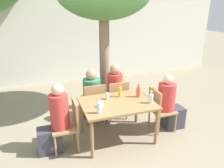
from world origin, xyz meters
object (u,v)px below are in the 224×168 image
Objects in this scene: person_seated_3 at (114,92)px; patio_chair_2 at (94,101)px; patio_chair_1 at (159,107)px; patio_chair_3 at (117,98)px; soda_bottle_3 at (138,92)px; person_seated_2 at (91,96)px; person_seated_1 at (170,105)px; drinking_glass_0 at (107,96)px; dining_table_front at (117,106)px; oil_cruet_0 at (120,92)px; patio_chair_0 at (69,122)px; water_bottle_1 at (151,98)px; water_bottle_2 at (99,107)px; drinking_glass_1 at (101,104)px; person_seated_0 at (55,122)px.

patio_chair_2 is at bearing 23.77° from person_seated_3.
patio_chair_1 is 0.94m from patio_chair_3.
person_seated_2 is at bearing 130.77° from soda_bottle_3.
person_seated_1 is 4.24× the size of soda_bottle_3.
person_seated_3 is 9.81× the size of drinking_glass_0.
dining_table_front is at bearing 90.00° from person_seated_1.
soda_bottle_3 is at bearing 140.02° from patio_chair_2.
patio_chair_0 is at bearing -167.66° from oil_cruet_0.
patio_chair_0 is 1.00× the size of patio_chair_3.
water_bottle_1 reaches higher than dining_table_front.
patio_chair_1 and patio_chair_2 have the same top height.
drinking_glass_0 is at bearing 58.45° from water_bottle_2.
drinking_glass_1 is (-0.07, -1.02, 0.27)m from person_seated_2.
dining_table_front is 0.77m from patio_chair_3.
water_bottle_1 is 0.87× the size of soda_bottle_3.
soda_bottle_3 is at bearing 76.49° from patio_chair_1.
water_bottle_1 reaches higher than drinking_glass_1.
person_seated_3 is 12.41× the size of drinking_glass_1.
water_bottle_2 reaches higher than patio_chair_0.
person_seated_0 is 0.81m from water_bottle_2.
patio_chair_1 is 1.08m from drinking_glass_0.
patio_chair_0 is 9.01× the size of drinking_glass_1.
water_bottle_1 is 2.41× the size of drinking_glass_1.
patio_chair_2 is 1.00× the size of patio_chair_3.
water_bottle_2 reaches higher than drinking_glass_1.
drinking_glass_0 is (-0.59, 0.10, -0.04)m from soda_bottle_3.
drinking_glass_1 is at bearing 85.18° from patio_chair_2.
person_seated_2 is 4.14× the size of oil_cruet_0.
water_bottle_1 is (1.44, -0.23, 0.34)m from patio_chair_0.
patio_chair_2 is at bearing 138.60° from patio_chair_0.
water_bottle_2 is (0.46, -0.29, 0.35)m from patio_chair_0.
patio_chair_1 is at bearing 148.31° from patio_chair_2.
person_seated_1 is (2.00, -0.00, 0.02)m from patio_chair_0.
patio_chair_2 is (-1.15, 0.71, 0.00)m from patio_chair_1.
person_seated_3 is 0.87m from drinking_glass_0.
oil_cruet_0 is at bearing 59.40° from dining_table_front.
soda_bottle_3 is at bearing 94.32° from patio_chair_0.
patio_chair_0 is at bearing 147.15° from water_bottle_2.
dining_table_front is at bearing -57.25° from drinking_glass_0.
water_bottle_1 is at bearing 104.13° from person_seated_3.
person_seated_2 is (-1.38, 0.94, 0.01)m from person_seated_1.
patio_chair_2 is 1.07m from water_bottle_2.
person_seated_2 is at bearing -90.00° from patio_chair_2.
patio_chair_3 reaches higher than drinking_glass_1.
person_seated_1 reaches higher than oil_cruet_0.
patio_chair_2 is at bearing 90.00° from person_seated_2.
person_seated_0 reaches higher than person_seated_2.
person_seated_1 is at bearing -0.00° from dining_table_front.
patio_chair_2 is at bearing 110.26° from dining_table_front.
patio_chair_3 is 0.76× the size of person_seated_1.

